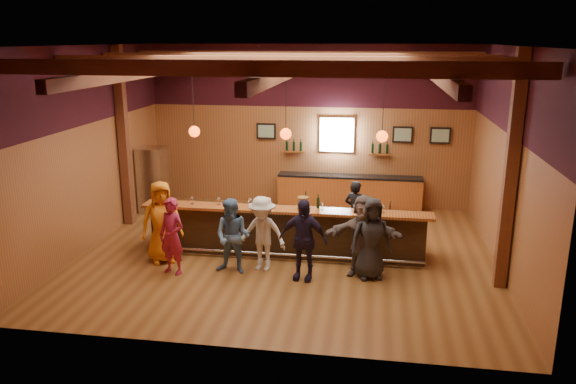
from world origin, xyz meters
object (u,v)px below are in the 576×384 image
(bartender, at_px, (355,212))
(ice_bucket, at_px, (303,203))
(customer_denim, at_px, (233,236))
(customer_white, at_px, (262,234))
(customer_orange, at_px, (162,222))
(customer_navy, at_px, (303,240))
(stainless_fridge, at_px, (153,180))
(customer_redvest, at_px, (172,236))
(customer_dark, at_px, (371,238))
(back_bar_cabinet, at_px, (349,192))
(bar_counter, at_px, (288,230))
(customer_brown, at_px, (363,236))
(bottle_a, at_px, (306,201))

(bartender, distance_m, ice_bucket, 1.68)
(customer_denim, relative_size, customer_white, 0.99)
(customer_orange, bearing_deg, customer_navy, -34.67)
(stainless_fridge, xyz_separation_m, customer_redvest, (2.00, -3.98, -0.11))
(customer_dark, bearing_deg, bartender, 84.70)
(back_bar_cabinet, height_order, customer_denim, customer_denim)
(customer_navy, distance_m, customer_dark, 1.35)
(stainless_fridge, height_order, customer_white, stainless_fridge)
(customer_orange, bearing_deg, stainless_fridge, 88.36)
(customer_redvest, xyz_separation_m, customer_navy, (2.65, 0.12, 0.03))
(bar_counter, distance_m, customer_white, 1.16)
(bartender, relative_size, ice_bucket, 5.55)
(customer_white, relative_size, customer_brown, 0.94)
(customer_orange, xyz_separation_m, customer_navy, (3.08, -0.45, -0.06))
(customer_redvest, height_order, customer_denim, customer_redvest)
(customer_denim, distance_m, customer_brown, 2.63)
(customer_brown, bearing_deg, bottle_a, 144.81)
(customer_denim, height_order, customer_white, customer_white)
(back_bar_cabinet, bearing_deg, bartender, -84.27)
(back_bar_cabinet, relative_size, ice_bucket, 15.01)
(stainless_fridge, distance_m, customer_white, 5.16)
(stainless_fridge, height_order, customer_navy, stainless_fridge)
(customer_brown, bearing_deg, stainless_fridge, 147.90)
(customer_white, xyz_separation_m, ice_bucket, (0.73, 0.78, 0.46))
(back_bar_cabinet, bearing_deg, customer_white, -108.34)
(bar_counter, bearing_deg, bottle_a, -21.87)
(customer_redvest, height_order, customer_dark, customer_dark)
(bar_counter, xyz_separation_m, back_bar_cabinet, (1.18, 3.57, -0.05))
(bar_counter, xyz_separation_m, ice_bucket, (0.38, -0.30, 0.72))
(back_bar_cabinet, height_order, customer_orange, customer_orange)
(customer_orange, height_order, ice_bucket, customer_orange)
(customer_denim, bearing_deg, customer_brown, 13.79)
(customer_orange, distance_m, bottle_a, 3.10)
(stainless_fridge, relative_size, ice_bucket, 6.75)
(customer_orange, bearing_deg, customer_brown, -27.27)
(customer_redvest, xyz_separation_m, customer_brown, (3.82, 0.50, 0.05))
(customer_dark, height_order, bartender, customer_dark)
(customer_denim, bearing_deg, back_bar_cabinet, 74.37)
(bar_counter, bearing_deg, customer_white, -108.35)
(customer_white, xyz_separation_m, customer_brown, (2.05, 0.05, 0.05))
(customer_orange, height_order, customer_dark, customer_orange)
(customer_denim, xyz_separation_m, bartender, (2.37, 2.20, -0.04))
(customer_denim, height_order, bottle_a, customer_denim)
(customer_orange, bearing_deg, customer_white, -29.38)
(ice_bucket, bearing_deg, bottle_a, 70.70)
(bartender, bearing_deg, ice_bucket, 72.19)
(customer_dark, bearing_deg, customer_redvest, 169.53)
(bar_counter, distance_m, ice_bucket, 0.87)
(customer_orange, relative_size, customer_denim, 1.14)
(customer_white, bearing_deg, ice_bucket, 56.54)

